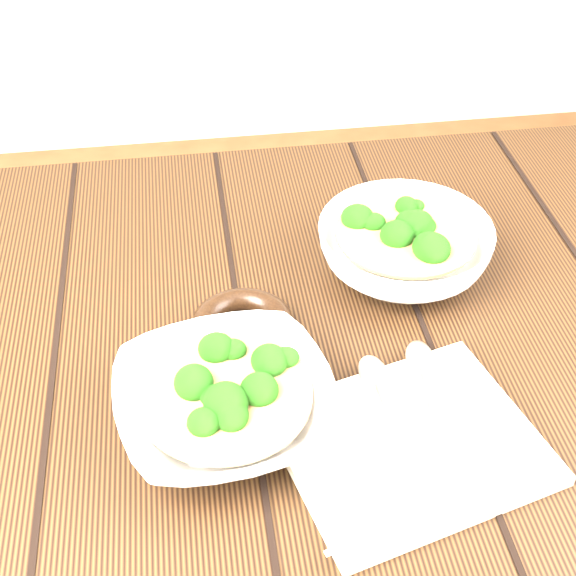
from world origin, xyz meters
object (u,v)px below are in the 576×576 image
Objects in this scene: soup_bowl_back at (404,247)px; napkin at (410,445)px; soup_bowl_front at (226,403)px; table at (264,413)px; trivet at (243,326)px.

soup_bowl_back reaches higher than napkin.
soup_bowl_front is 1.03× the size of napkin.
trivet reaches higher than table.
table is 0.19m from soup_bowl_front.
soup_bowl_back is at bearing 23.02° from trivet.
soup_bowl_front reaches higher than trivet.
trivet is at bearing -156.98° from soup_bowl_back.
napkin is at bearing -18.66° from soup_bowl_front.
table is at bearing -32.69° from trivet.
soup_bowl_back is 2.11× the size of trivet.
soup_bowl_front is 0.31m from soup_bowl_back.
soup_bowl_front is 0.12m from trivet.
soup_bowl_front is (-0.05, -0.11, 0.15)m from table.
soup_bowl_back reaches higher than soup_bowl_front.
soup_bowl_back is (0.23, 0.20, 0.01)m from soup_bowl_front.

